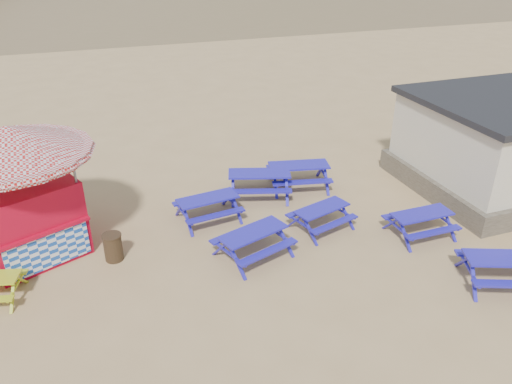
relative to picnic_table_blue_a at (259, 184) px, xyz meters
name	(u,v)px	position (x,y,z in m)	size (l,w,h in m)	color
ground	(241,253)	(-1.67, -3.04, -0.43)	(400.00, 400.00, 0.00)	tan
wet_sand	(97,8)	(-1.67, 51.96, -0.43)	(400.00, 400.00, 0.00)	olive
picnic_table_blue_a	(259,184)	(0.00, 0.00, 0.00)	(2.45, 2.19, 0.86)	#2219A7
picnic_table_blue_b	(208,209)	(-2.03, -0.97, -0.04)	(2.01, 1.69, 0.77)	#2219A7
picnic_table_blue_c	(298,176)	(1.51, 0.16, 0.00)	(2.35, 2.05, 0.86)	#2219A7
picnic_table_blue_d	(253,244)	(-1.39, -3.29, -0.03)	(2.27, 2.04, 0.79)	#2219A7
picnic_table_blue_e	(502,271)	(4.06, -6.56, -0.03)	(2.36, 2.15, 0.80)	#2219A7
picnic_table_blue_f	(420,224)	(3.55, -3.94, -0.06)	(1.77, 1.43, 0.74)	#2219A7
ice_cream_kiosk	(17,176)	(-7.05, -0.99, 1.89)	(5.41, 5.41, 3.69)	#AF0621
litter_bin	(113,247)	(-4.99, -2.16, -0.04)	(0.53, 0.53, 0.77)	#3D281B
picnic_table_blue_g	(321,218)	(1.01, -2.61, -0.07)	(2.01, 1.78, 0.71)	#2219A7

